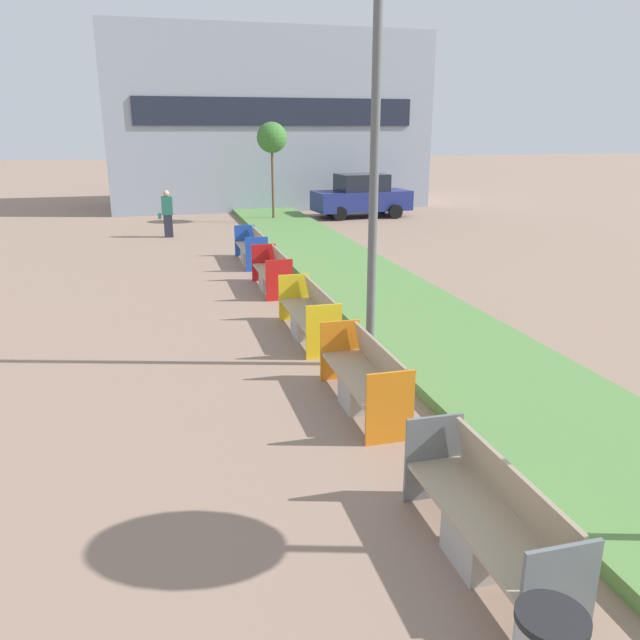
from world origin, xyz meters
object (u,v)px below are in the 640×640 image
object	(u,v)px
bench_orange_frame	(365,382)
street_lamp_post	(377,52)
bench_yellow_frame	(310,318)
bench_red_frame	(273,275)
sapling_tree_far	(272,138)
pedestrian_walking	(167,214)
parked_car_distant	(362,196)
bench_grey_frame	(487,526)
bench_blue_frame	(252,250)

from	to	relation	value
bench_orange_frame	street_lamp_post	size ratio (longest dim) A/B	0.25
bench_yellow_frame	bench_orange_frame	bearing A→B (deg)	-90.04
street_lamp_post	bench_red_frame	bearing A→B (deg)	96.55
sapling_tree_far	pedestrian_walking	size ratio (longest dim) A/B	2.41
parked_car_distant	bench_grey_frame	bearing A→B (deg)	-110.40
pedestrian_walking	bench_orange_frame	bearing A→B (deg)	-81.84
bench_orange_frame	parked_car_distant	world-z (taller)	parked_car_distant
bench_yellow_frame	parked_car_distant	bearing A→B (deg)	68.32
bench_yellow_frame	street_lamp_post	size ratio (longest dim) A/B	0.27
parked_car_distant	bench_orange_frame	bearing A→B (deg)	-113.05
bench_red_frame	bench_blue_frame	size ratio (longest dim) A/B	0.90
street_lamp_post	sapling_tree_far	size ratio (longest dim) A/B	2.19
bench_yellow_frame	sapling_tree_far	xyz separation A→B (m)	(2.14, 14.97, 2.99)
bench_blue_frame	street_lamp_post	size ratio (longest dim) A/B	0.26
bench_grey_frame	bench_blue_frame	xyz separation A→B (m)	(0.00, 13.50, 0.00)
bench_grey_frame	bench_blue_frame	size ratio (longest dim) A/B	0.94
pedestrian_walking	bench_red_frame	bearing A→B (deg)	-75.50
bench_blue_frame	pedestrian_walking	world-z (taller)	pedestrian_walking
bench_orange_frame	street_lamp_post	bearing A→B (deg)	68.26
bench_orange_frame	bench_blue_frame	distance (m)	10.13
street_lamp_post	pedestrian_walking	xyz separation A→B (m)	(-2.82, 13.87, -3.93)
bench_red_frame	sapling_tree_far	size ratio (longest dim) A/B	0.51
pedestrian_walking	parked_car_distant	bearing A→B (deg)	21.65
bench_blue_frame	street_lamp_post	distance (m)	9.67
bench_grey_frame	parked_car_distant	bearing A→B (deg)	74.36
bench_grey_frame	bench_red_frame	bearing A→B (deg)	90.01
bench_orange_frame	parked_car_distant	xyz separation A→B (m)	(6.19, 18.73, 0.54)
bench_grey_frame	bench_blue_frame	bearing A→B (deg)	89.99
bench_red_frame	street_lamp_post	size ratio (longest dim) A/B	0.24
bench_red_frame	pedestrian_walking	size ratio (longest dim) A/B	1.24
bench_grey_frame	street_lamp_post	bearing A→B (deg)	82.90
bench_yellow_frame	street_lamp_post	bearing A→B (deg)	-69.68
street_lamp_post	parked_car_distant	bearing A→B (deg)	72.04
bench_grey_frame	street_lamp_post	world-z (taller)	street_lamp_post
parked_car_distant	bench_blue_frame	bearing A→B (deg)	-130.48
bench_blue_frame	bench_yellow_frame	bearing A→B (deg)	-89.99
bench_yellow_frame	parked_car_distant	xyz separation A→B (m)	(6.18, 15.55, 0.54)
bench_orange_frame	sapling_tree_far	distance (m)	18.51
parked_car_distant	street_lamp_post	bearing A→B (deg)	-112.73
bench_orange_frame	sapling_tree_far	world-z (taller)	sapling_tree_far
bench_grey_frame	pedestrian_walking	size ratio (longest dim) A/B	1.30
bench_grey_frame	sapling_tree_far	bearing A→B (deg)	84.31
sapling_tree_far	bench_yellow_frame	bearing A→B (deg)	-98.14
sapling_tree_far	bench_orange_frame	bearing A→B (deg)	-96.73
bench_red_frame	sapling_tree_far	xyz separation A→B (m)	(2.14, 11.27, 3.00)
bench_yellow_frame	parked_car_distant	distance (m)	16.75
bench_yellow_frame	bench_red_frame	distance (m)	3.69
pedestrian_walking	parked_car_distant	xyz separation A→B (m)	(8.39, 3.33, 0.07)
bench_red_frame	street_lamp_post	world-z (taller)	street_lamp_post
bench_blue_frame	sapling_tree_far	world-z (taller)	sapling_tree_far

